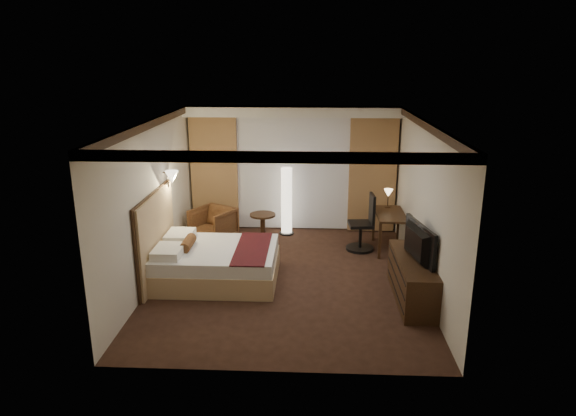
{
  "coord_description": "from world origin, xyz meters",
  "views": [
    {
      "loc": [
        0.41,
        -8.16,
        3.68
      ],
      "look_at": [
        0.0,
        0.4,
        1.15
      ],
      "focal_mm": 32.0,
      "sensor_mm": 36.0,
      "label": 1
    }
  ],
  "objects_px": {
    "desk": "(389,231)",
    "side_table": "(263,227)",
    "floor_lamp": "(287,201)",
    "television": "(413,239)",
    "armchair": "(213,223)",
    "office_chair": "(361,222)",
    "bed": "(217,264)",
    "dresser": "(412,279)"
  },
  "relations": [
    {
      "from": "bed",
      "to": "television",
      "type": "relative_size",
      "value": 1.8
    },
    {
      "from": "dresser",
      "to": "television",
      "type": "xyz_separation_m",
      "value": [
        -0.03,
        0.0,
        0.66
      ]
    },
    {
      "from": "side_table",
      "to": "office_chair",
      "type": "xyz_separation_m",
      "value": [
        1.97,
        -0.41,
        0.28
      ]
    },
    {
      "from": "floor_lamp",
      "to": "television",
      "type": "xyz_separation_m",
      "value": [
        2.09,
        -3.0,
        0.27
      ]
    },
    {
      "from": "side_table",
      "to": "bed",
      "type": "bearing_deg",
      "value": -106.61
    },
    {
      "from": "bed",
      "to": "side_table",
      "type": "height_order",
      "value": "bed"
    },
    {
      "from": "armchair",
      "to": "television",
      "type": "bearing_deg",
      "value": -4.71
    },
    {
      "from": "desk",
      "to": "side_table",
      "type": "bearing_deg",
      "value": 171.85
    },
    {
      "from": "side_table",
      "to": "dresser",
      "type": "relative_size",
      "value": 0.33
    },
    {
      "from": "armchair",
      "to": "floor_lamp",
      "type": "relative_size",
      "value": 0.53
    },
    {
      "from": "side_table",
      "to": "dresser",
      "type": "xyz_separation_m",
      "value": [
        2.59,
        -2.54,
        0.05
      ]
    },
    {
      "from": "floor_lamp",
      "to": "television",
      "type": "bearing_deg",
      "value": -55.14
    },
    {
      "from": "desk",
      "to": "dresser",
      "type": "relative_size",
      "value": 0.64
    },
    {
      "from": "armchair",
      "to": "desk",
      "type": "bearing_deg",
      "value": 25.12
    },
    {
      "from": "office_chair",
      "to": "television",
      "type": "height_order",
      "value": "office_chair"
    },
    {
      "from": "office_chair",
      "to": "television",
      "type": "relative_size",
      "value": 1.02
    },
    {
      "from": "bed",
      "to": "desk",
      "type": "height_order",
      "value": "desk"
    },
    {
      "from": "side_table",
      "to": "television",
      "type": "relative_size",
      "value": 0.52
    },
    {
      "from": "desk",
      "to": "dresser",
      "type": "bearing_deg",
      "value": -88.68
    },
    {
      "from": "bed",
      "to": "television",
      "type": "xyz_separation_m",
      "value": [
        3.15,
        -0.56,
        0.7
      ]
    },
    {
      "from": "bed",
      "to": "armchair",
      "type": "xyz_separation_m",
      "value": [
        -0.43,
        1.91,
        0.09
      ]
    },
    {
      "from": "office_chair",
      "to": "side_table",
      "type": "bearing_deg",
      "value": 163.74
    },
    {
      "from": "armchair",
      "to": "dresser",
      "type": "relative_size",
      "value": 0.45
    },
    {
      "from": "desk",
      "to": "armchair",
      "type": "bearing_deg",
      "value": 175.17
    },
    {
      "from": "side_table",
      "to": "floor_lamp",
      "type": "bearing_deg",
      "value": 44.83
    },
    {
      "from": "armchair",
      "to": "floor_lamp",
      "type": "bearing_deg",
      "value": 49.44
    },
    {
      "from": "side_table",
      "to": "dresser",
      "type": "bearing_deg",
      "value": -44.44
    },
    {
      "from": "floor_lamp",
      "to": "office_chair",
      "type": "height_order",
      "value": "floor_lamp"
    },
    {
      "from": "side_table",
      "to": "dresser",
      "type": "distance_m",
      "value": 3.63
    },
    {
      "from": "armchair",
      "to": "television",
      "type": "xyz_separation_m",
      "value": [
        3.58,
        -2.48,
        0.61
      ]
    },
    {
      "from": "dresser",
      "to": "desk",
      "type": "bearing_deg",
      "value": 91.32
    },
    {
      "from": "floor_lamp",
      "to": "television",
      "type": "relative_size",
      "value": 1.31
    },
    {
      "from": "bed",
      "to": "desk",
      "type": "xyz_separation_m",
      "value": [
        3.13,
        1.61,
        0.08
      ]
    },
    {
      "from": "desk",
      "to": "bed",
      "type": "bearing_deg",
      "value": -152.73
    },
    {
      "from": "dresser",
      "to": "television",
      "type": "distance_m",
      "value": 0.66
    },
    {
      "from": "armchair",
      "to": "television",
      "type": "distance_m",
      "value": 4.4
    },
    {
      "from": "floor_lamp",
      "to": "desk",
      "type": "height_order",
      "value": "floor_lamp"
    },
    {
      "from": "bed",
      "to": "television",
      "type": "height_order",
      "value": "television"
    },
    {
      "from": "armchair",
      "to": "desk",
      "type": "relative_size",
      "value": 0.7
    },
    {
      "from": "armchair",
      "to": "dresser",
      "type": "distance_m",
      "value": 4.38
    },
    {
      "from": "armchair",
      "to": "side_table",
      "type": "relative_size",
      "value": 1.34
    },
    {
      "from": "bed",
      "to": "desk",
      "type": "bearing_deg",
      "value": 27.27
    }
  ]
}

